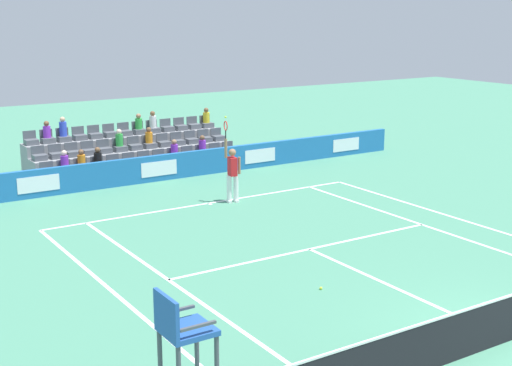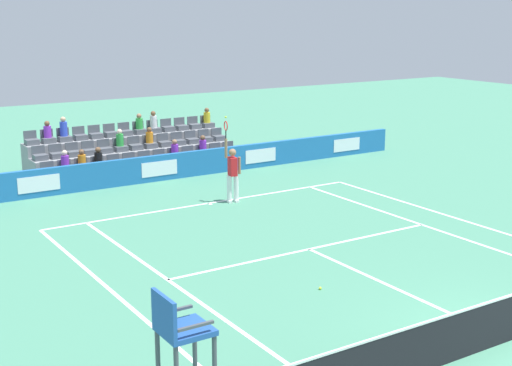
{
  "view_description": "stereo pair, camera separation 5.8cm",
  "coord_description": "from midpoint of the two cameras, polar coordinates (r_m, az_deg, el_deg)",
  "views": [
    {
      "loc": [
        10.97,
        8.05,
        6.16
      ],
      "look_at": [
        -0.38,
        -9.59,
        1.1
      ],
      "focal_mm": 50.67,
      "sensor_mm": 36.0,
      "label": 1
    },
    {
      "loc": [
        10.92,
        8.08,
        6.16
      ],
      "look_at": [
        -0.38,
        -9.59,
        1.1
      ],
      "focal_mm": 50.67,
      "sensor_mm": 36.0,
      "label": 2
    }
  ],
  "objects": [
    {
      "name": "line_doubles_sideline_right",
      "position": [
        22.45,
        16.16,
        -2.9
      ],
      "size": [
        0.1,
        11.89,
        0.01
      ],
      "primitive_type": "cube",
      "color": "white",
      "rests_on": "ground"
    },
    {
      "name": "line_doubles_sideline_left",
      "position": [
        16.25,
        -10.72,
        -8.96
      ],
      "size": [
        0.1,
        11.89,
        0.01
      ],
      "primitive_type": "cube",
      "color": "white",
      "rests_on": "ground"
    },
    {
      "name": "sponsor_barrier",
      "position": [
        26.75,
        -7.81,
        1.18
      ],
      "size": [
        22.1,
        0.22,
        0.96
      ],
      "color": "#1E66AD",
      "rests_on": "ground"
    },
    {
      "name": "ground_plane",
      "position": [
        14.93,
        19.35,
        -11.64
      ],
      "size": [
        80.0,
        80.0,
        0.0
      ],
      "primitive_type": "plane",
      "color": "#47896B"
    },
    {
      "name": "line_service",
      "position": [
        19.16,
        4.15,
        -5.22
      ],
      "size": [
        8.23,
        0.1,
        0.01
      ],
      "primitive_type": "cube",
      "color": "white",
      "rests_on": "ground"
    },
    {
      "name": "line_centre_mark",
      "position": [
        23.49,
        -3.75,
        -1.66
      ],
      "size": [
        0.1,
        0.2,
        0.01
      ],
      "primitive_type": "cube",
      "color": "white",
      "rests_on": "ground"
    },
    {
      "name": "stadium_stand",
      "position": [
        28.81,
        -9.79,
        2.14
      ],
      "size": [
        8.06,
        2.85,
        2.2
      ],
      "color": "gray",
      "rests_on": "ground"
    },
    {
      "name": "line_singles_sideline_right",
      "position": [
        21.47,
        13.74,
        -3.5
      ],
      "size": [
        0.1,
        11.89,
        0.01
      ],
      "primitive_type": "cube",
      "color": "white",
      "rests_on": "ground"
    },
    {
      "name": "line_baseline",
      "position": [
        23.58,
        -3.86,
        -1.6
      ],
      "size": [
        10.97,
        0.1,
        0.01
      ],
      "primitive_type": "cube",
      "color": "white",
      "rests_on": "ground"
    },
    {
      "name": "loose_tennis_ball",
      "position": [
        16.51,
        5.04,
        -8.27
      ],
      "size": [
        0.07,
        0.07,
        0.07
      ],
      "primitive_type": "sphere",
      "color": "#D1E533",
      "rests_on": "ground"
    },
    {
      "name": "line_centre_service",
      "position": [
        16.87,
        10.74,
        -8.09
      ],
      "size": [
        0.1,
        6.4,
        0.01
      ],
      "primitive_type": "cube",
      "color": "white",
      "rests_on": "ground"
    },
    {
      "name": "line_singles_sideline_left",
      "position": [
        16.76,
        -6.34,
        -8.08
      ],
      "size": [
        0.1,
        11.89,
        0.01
      ],
      "primitive_type": "cube",
      "color": "white",
      "rests_on": "ground"
    },
    {
      "name": "umpire_chair",
      "position": [
        10.53,
        -5.94,
        -12.67
      ],
      "size": [
        0.7,
        0.7,
        2.34
      ],
      "color": "#474C54",
      "rests_on": "ground"
    },
    {
      "name": "tennis_player",
      "position": [
        23.45,
        -1.96,
        0.82
      ],
      "size": [
        0.51,
        0.39,
        2.85
      ],
      "color": "white",
      "rests_on": "ground"
    }
  ]
}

